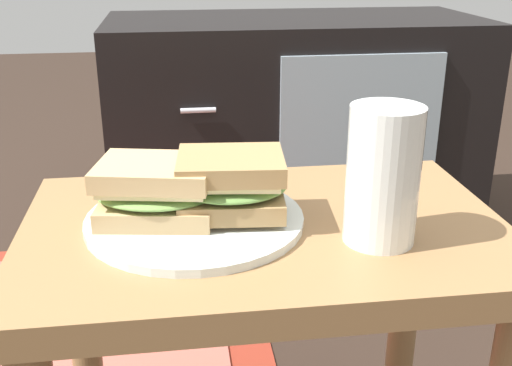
{
  "coord_description": "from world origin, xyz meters",
  "views": [
    {
      "loc": [
        -0.1,
        -0.64,
        0.77
      ],
      "look_at": [
        -0.01,
        0.0,
        0.51
      ],
      "focal_mm": 43.27,
      "sensor_mm": 36.0,
      "label": 1
    }
  ],
  "objects": [
    {
      "name": "side_table",
      "position": [
        0.0,
        0.0,
        0.37
      ],
      "size": [
        0.56,
        0.36,
        0.46
      ],
      "color": "olive",
      "rests_on": "ground"
    },
    {
      "name": "tv_cabinet",
      "position": [
        0.22,
        0.95,
        0.29
      ],
      "size": [
        0.96,
        0.46,
        0.58
      ],
      "color": "black",
      "rests_on": "ground"
    },
    {
      "name": "area_rug",
      "position": [
        -0.41,
        0.51,
        0.0
      ],
      "size": [
        0.97,
        0.73,
        0.01
      ],
      "color": "maroon",
      "rests_on": "ground"
    },
    {
      "name": "plate",
      "position": [
        -0.08,
        0.01,
        0.47
      ],
      "size": [
        0.25,
        0.25,
        0.01
      ],
      "primitive_type": "cylinder",
      "color": "silver",
      "rests_on": "side_table"
    },
    {
      "name": "sandwich_front",
      "position": [
        -0.12,
        0.01,
        0.5
      ],
      "size": [
        0.15,
        0.12,
        0.07
      ],
      "color": "tan",
      "rests_on": "plate"
    },
    {
      "name": "sandwich_back",
      "position": [
        -0.04,
        0.01,
        0.51
      ],
      "size": [
        0.14,
        0.11,
        0.07
      ],
      "color": "#9E7A4C",
      "rests_on": "plate"
    },
    {
      "name": "beer_glass",
      "position": [
        0.12,
        -0.06,
        0.53
      ],
      "size": [
        0.08,
        0.08,
        0.15
      ],
      "color": "silver",
      "rests_on": "side_table"
    }
  ]
}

